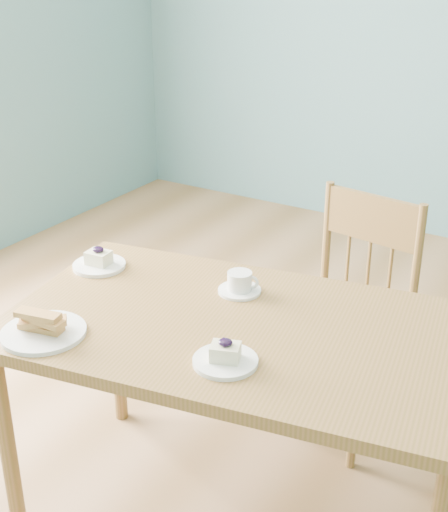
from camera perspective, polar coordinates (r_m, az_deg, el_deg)
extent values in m
cube|color=brown|center=(1.91, 1.35, -5.95)|extent=(1.35, 0.92, 0.04)
cylinder|color=brown|center=(2.13, -16.91, -14.52)|extent=(0.05, 0.05, 0.63)
cylinder|color=brown|center=(2.53, -8.59, -6.81)|extent=(0.05, 0.05, 0.63)
cube|color=brown|center=(2.46, 9.26, -5.82)|extent=(0.43, 0.42, 0.04)
cylinder|color=brown|center=(2.53, 3.88, -10.05)|extent=(0.03, 0.03, 0.37)
cylinder|color=brown|center=(2.39, 10.37, -12.76)|extent=(0.03, 0.03, 0.37)
cylinder|color=brown|center=(2.75, 7.74, -7.19)|extent=(0.03, 0.03, 0.37)
cylinder|color=brown|center=(2.62, 13.84, -9.45)|extent=(0.03, 0.03, 0.37)
cylinder|color=brown|center=(2.56, 8.22, 1.33)|extent=(0.03, 0.03, 0.43)
cylinder|color=brown|center=(2.42, 15.15, -0.76)|extent=(0.03, 0.03, 0.43)
cube|color=brown|center=(2.44, 11.82, 2.95)|extent=(0.33, 0.07, 0.16)
cylinder|color=brown|center=(2.56, 9.83, -0.98)|extent=(0.01, 0.01, 0.25)
cylinder|color=brown|center=(2.52, 11.42, -1.48)|extent=(0.01, 0.01, 0.25)
cylinder|color=brown|center=(2.49, 13.06, -2.00)|extent=(0.01, 0.01, 0.25)
cylinder|color=white|center=(1.73, 0.11, -8.42)|extent=(0.16, 0.16, 0.01)
cube|color=beige|center=(1.72, 0.11, -7.69)|extent=(0.08, 0.08, 0.04)
ellipsoid|color=black|center=(1.71, 0.11, -6.91)|extent=(0.03, 0.03, 0.02)
sphere|color=black|center=(1.70, 0.46, -6.96)|extent=(0.01, 0.01, 0.01)
sphere|color=black|center=(1.71, 0.00, -6.75)|extent=(0.01, 0.01, 0.01)
sphere|color=black|center=(1.70, 0.04, -7.09)|extent=(0.01, 0.01, 0.01)
cylinder|color=white|center=(2.25, -9.95, -0.74)|extent=(0.16, 0.16, 0.01)
cube|color=beige|center=(2.24, -10.00, -0.13)|extent=(0.08, 0.06, 0.04)
ellipsoid|color=black|center=(2.22, -10.05, 0.54)|extent=(0.03, 0.03, 0.02)
sphere|color=black|center=(2.22, -9.78, 0.50)|extent=(0.01, 0.01, 0.01)
sphere|color=black|center=(2.23, -10.09, 0.63)|extent=(0.01, 0.01, 0.01)
sphere|color=black|center=(2.22, -10.14, 0.42)|extent=(0.01, 0.01, 0.01)
cylinder|color=white|center=(2.06, 1.25, -2.78)|extent=(0.13, 0.13, 0.01)
cylinder|color=white|center=(2.05, 1.26, -2.00)|extent=(0.09, 0.09, 0.05)
cylinder|color=olive|center=(2.04, 1.26, -1.46)|extent=(0.06, 0.06, 0.00)
torus|color=white|center=(2.04, 2.23, -2.11)|extent=(0.04, 0.02, 0.04)
cylinder|color=white|center=(1.91, -14.25, -5.95)|extent=(0.22, 0.22, 0.01)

